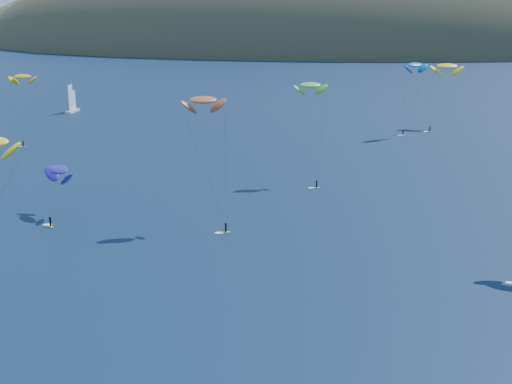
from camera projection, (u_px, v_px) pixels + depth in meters
The scene contains 8 objects.
island at pixel (360, 58), 594.27m from camera, with size 730.00×300.00×210.00m.
sailboat at pixel (73, 110), 268.32m from camera, with size 9.67×8.33×11.85m.
kitesurfer_1 at pixel (22, 77), 208.84m from camera, with size 8.16×6.89×22.32m.
kitesurfer_3 at pixel (311, 85), 168.89m from camera, with size 8.55×11.88×25.15m.
kitesurfer_4 at pixel (416, 65), 222.45m from camera, with size 9.24×8.28×24.42m.
kitesurfer_9 at pixel (203, 100), 136.94m from camera, with size 10.41×11.03×26.71m.
kitesurfer_10 at pixel (59, 170), 145.94m from camera, with size 9.68×14.48×11.84m.
kitesurfer_11 at pixel (447, 66), 237.43m from camera, with size 12.07×14.33×23.00m.
Camera 1 is at (6.84, -45.28, 45.08)m, focal length 50.00 mm.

